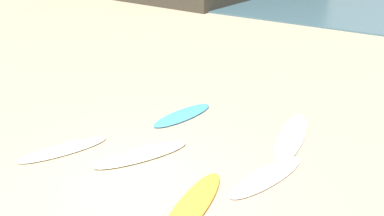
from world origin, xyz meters
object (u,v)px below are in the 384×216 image
surfboard_1 (192,206)px  surfboard_5 (141,155)px  surfboard_0 (63,149)px  surfboard_2 (267,176)px  surfboard_4 (182,115)px  surfboard_3 (291,136)px

surfboard_1 → surfboard_5: (-1.89, 0.85, 0.00)m
surfboard_0 → surfboard_2: 4.39m
surfboard_1 → surfboard_4: bearing=-62.1°
surfboard_1 → surfboard_4: size_ratio=1.20×
surfboard_1 → surfboard_5: surfboard_5 is taller
surfboard_2 → surfboard_3: bearing=110.5°
surfboard_3 → surfboard_4: size_ratio=1.34×
surfboard_0 → surfboard_1: bearing=-159.9°
surfboard_1 → surfboard_5: 2.07m
surfboard_4 → surfboard_3: bearing=19.2°
surfboard_2 → surfboard_4: size_ratio=1.11×
surfboard_3 → surfboard_5: surfboard_5 is taller
surfboard_2 → surfboard_4: bearing=168.0°
surfboard_0 → surfboard_5: size_ratio=0.93×
surfboard_3 → surfboard_5: bearing=-143.7°
surfboard_0 → surfboard_1: surfboard_1 is taller
surfboard_0 → surfboard_2: bearing=-138.2°
surfboard_1 → surfboard_5: size_ratio=1.08×
surfboard_0 → surfboard_5: surfboard_5 is taller
surfboard_3 → surfboard_4: (-2.75, -0.48, 0.00)m
surfboard_3 → surfboard_0: bearing=-151.0°
surfboard_0 → surfboard_5: 1.74m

